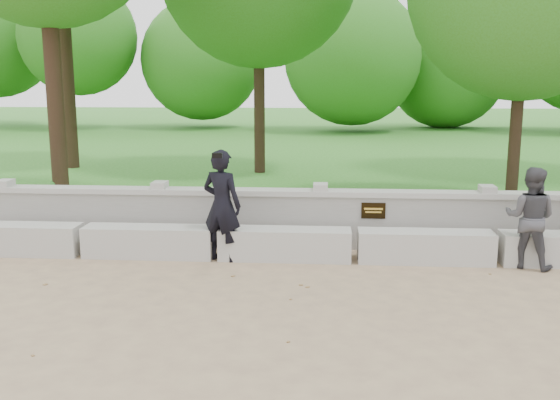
% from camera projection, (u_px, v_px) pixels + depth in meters
% --- Properties ---
extents(ground, '(80.00, 80.00, 0.00)m').
position_uv_depth(ground, '(361.00, 308.00, 7.11)').
color(ground, tan).
rests_on(ground, ground).
extents(lawn, '(40.00, 22.00, 0.25)m').
position_uv_depth(lawn, '(338.00, 154.00, 20.79)').
color(lawn, '#246E19').
rests_on(lawn, ground).
extents(concrete_bench, '(11.90, 0.45, 0.45)m').
position_uv_depth(concrete_bench, '(354.00, 245.00, 8.93)').
color(concrete_bench, '#ABA8A2').
rests_on(concrete_bench, ground).
extents(parapet_wall, '(12.50, 0.35, 0.90)m').
position_uv_depth(parapet_wall, '(353.00, 218.00, 9.57)').
color(parapet_wall, '#A19E98').
rests_on(parapet_wall, ground).
extents(man_main, '(0.68, 0.64, 1.61)m').
position_uv_depth(man_main, '(222.00, 205.00, 8.85)').
color(man_main, black).
rests_on(man_main, ground).
extents(visitor_left, '(0.85, 0.78, 1.40)m').
position_uv_depth(visitor_left, '(530.00, 218.00, 8.52)').
color(visitor_left, '#3E3D42').
rests_on(visitor_left, ground).
extents(shrub_a, '(0.37, 0.38, 0.60)m').
position_uv_depth(shrub_a, '(55.00, 198.00, 10.72)').
color(shrub_a, '#2B6F25').
rests_on(shrub_a, lawn).
extents(shrub_b, '(0.39, 0.38, 0.55)m').
position_uv_depth(shrub_b, '(318.00, 205.00, 10.28)').
color(shrub_b, '#2B6F25').
rests_on(shrub_b, lawn).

